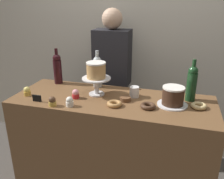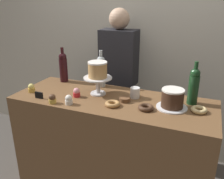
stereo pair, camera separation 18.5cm
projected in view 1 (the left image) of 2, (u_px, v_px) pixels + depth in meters
back_wall at (135, 37)px, 2.54m from camera, size 6.00×0.05×2.60m
display_counter at (112, 149)px, 2.05m from camera, size 1.59×0.59×0.94m
cake_stand_pedestal at (96, 83)px, 1.94m from camera, size 0.23×0.23×0.15m
white_layer_cake at (96, 70)px, 1.90m from camera, size 0.15×0.15×0.13m
silver_serving_platter at (172, 105)px, 1.77m from camera, size 0.22×0.22×0.01m
chocolate_round_cake at (173, 96)px, 1.75m from camera, size 0.16×0.16×0.13m
wine_bottle_dark_red at (57, 68)px, 2.19m from camera, size 0.08×0.08×0.33m
wine_bottle_green at (192, 83)px, 1.81m from camera, size 0.08×0.08×0.33m
wine_bottle_clear at (97, 71)px, 2.10m from camera, size 0.08×0.08×0.33m
cupcake_strawberry at (76, 94)px, 1.89m from camera, size 0.06×0.06×0.07m
cupcake_chocolate at (52, 101)px, 1.75m from camera, size 0.06×0.06×0.07m
cupcake_lemon at (27, 91)px, 1.94m from camera, size 0.06×0.06×0.07m
cupcake_vanilla at (70, 102)px, 1.75m from camera, size 0.06×0.06×0.07m
donut_chocolate at (148, 106)px, 1.73m from camera, size 0.11×0.11×0.03m
donut_glazed at (199, 106)px, 1.73m from camera, size 0.11×0.11×0.03m
donut_maple at (114, 104)px, 1.76m from camera, size 0.11×0.11×0.03m
cookie_stack at (125, 99)px, 1.84m from camera, size 0.08×0.08×0.03m
price_sign_chalkboard at (37, 98)px, 1.83m from camera, size 0.07×0.01×0.05m
coffee_cup_ceramic at (134, 92)px, 1.91m from camera, size 0.08×0.08×0.09m
barista_figure at (112, 84)px, 2.51m from camera, size 0.36×0.22×1.60m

